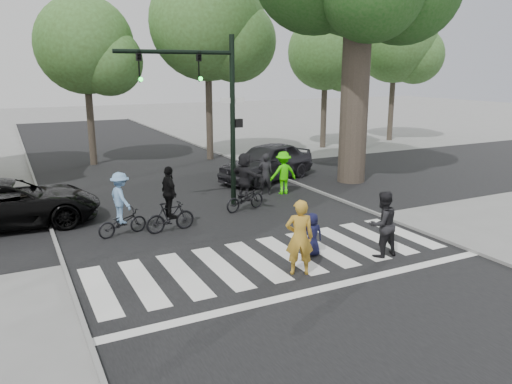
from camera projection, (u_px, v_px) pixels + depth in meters
ground at (293, 271)px, 12.37m from camera, size 120.00×120.00×0.00m
road_stem at (216, 218)px, 16.70m from camera, size 10.00×70.00×0.01m
road_cross at (186, 198)px, 19.30m from camera, size 70.00×10.00×0.01m
curb_left at (55, 240)px, 14.47m from camera, size 0.10×70.00×0.10m
curb_right at (339, 200)px, 18.90m from camera, size 0.10×70.00×0.10m
crosswalk at (280, 262)px, 12.94m from camera, size 10.00×3.85×0.01m
traffic_signal at (210, 98)px, 16.95m from camera, size 4.45×0.29×6.00m
bg_tree_2 at (91, 50)px, 24.59m from camera, size 5.04×4.80×8.40m
bg_tree_3 at (214, 27)px, 25.80m from camera, size 6.30×6.00×10.20m
bg_tree_4 at (330, 56)px, 30.33m from camera, size 4.83×4.60×8.15m
bg_tree_5 at (400, 45)px, 33.30m from camera, size 5.67×5.40×9.30m
pedestrian_woman at (299, 237)px, 11.97m from camera, size 0.81×0.69×1.88m
pedestrian_child at (312, 234)px, 13.27m from camera, size 0.64×0.49×1.18m
pedestrian_adult at (382, 224)px, 13.16m from camera, size 0.87×0.68×1.78m
cyclist_left at (121, 208)px, 14.82m from camera, size 1.61×1.09×1.93m
cyclist_mid at (170, 205)px, 15.16m from camera, size 1.60×0.98×2.04m
cyclist_right at (245, 185)px, 17.42m from camera, size 1.72×1.59×2.06m
car_suv at (9, 203)px, 15.67m from camera, size 5.57×2.77×1.52m
car_grey at (267, 162)px, 22.21m from camera, size 5.31×3.73×1.68m
bystander_hivis at (283, 173)px, 19.75m from camera, size 1.15×0.72×1.71m
bystander_dark at (266, 174)px, 19.65m from camera, size 0.72×0.64×1.66m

